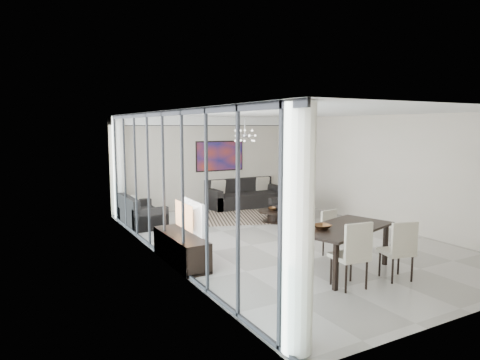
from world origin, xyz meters
TOP-DOWN VIEW (x-y plane):
  - room_shell at (0.46, 0.00)m, footprint 6.00×9.00m
  - window_wall at (-2.86, 0.00)m, footprint 0.37×8.95m
  - soffit at (0.00, 4.30)m, footprint 5.98×0.40m
  - painting at (0.50, 4.47)m, footprint 1.68×0.04m
  - chandelier at (0.30, 2.50)m, footprint 0.66×0.66m
  - rug at (0.45, 2.60)m, footprint 3.20×2.81m
  - coffee_table at (0.78, 1.68)m, footprint 0.91×0.91m
  - bowl_coffee at (0.75, 1.74)m, footprint 0.28×0.28m
  - sofa_main at (1.17, 4.08)m, footprint 2.46×1.01m
  - loveseat at (-2.55, 3.05)m, footprint 0.90×1.59m
  - armchair at (1.35, 1.66)m, footprint 0.99×1.03m
  - side_table at (-2.65, 4.15)m, footprint 0.41×0.41m
  - tv_console at (-2.76, -0.40)m, footprint 0.50×1.78m
  - television at (-2.60, -0.34)m, footprint 0.17×1.10m
  - dining_table at (-0.38, -2.28)m, footprint 2.19×1.53m
  - dining_chair_sw at (-0.84, -3.01)m, footprint 0.56×0.56m
  - dining_chair_se at (0.12, -3.11)m, footprint 0.58×0.58m
  - dining_chair_nw at (-0.80, -1.42)m, footprint 0.51×0.51m
  - dining_chair_ne at (0.09, -1.44)m, footprint 0.46×0.46m
  - bowl_dining at (-0.82, -2.21)m, footprint 0.31×0.31m

SIDE VIEW (x-z plane):
  - rug at x=0.45m, z-range 0.00..0.01m
  - coffee_table at x=0.78m, z-range 0.02..0.34m
  - loveseat at x=-2.55m, z-range -0.13..0.67m
  - armchair at x=1.35m, z-range -0.13..0.68m
  - tv_console at x=-2.76m, z-range 0.00..0.56m
  - sofa_main at x=1.17m, z-range -0.14..0.75m
  - bowl_coffee at x=0.75m, z-range 0.32..0.40m
  - side_table at x=-2.65m, z-range 0.10..0.67m
  - dining_chair_ne at x=0.09m, z-range 0.07..0.99m
  - dining_chair_nw at x=-0.80m, z-range 0.07..0.99m
  - dining_chair_se at x=0.12m, z-range 0.08..1.12m
  - dining_chair_sw at x=-0.84m, z-range 0.09..1.20m
  - dining_table at x=-0.38m, z-range 0.33..1.16m
  - bowl_dining at x=-0.82m, z-range 0.83..0.90m
  - television at x=-2.60m, z-range 0.56..1.19m
  - room_shell at x=0.46m, z-range 0.00..2.90m
  - window_wall at x=-2.86m, z-range 0.02..2.92m
  - painting at x=0.50m, z-range 1.16..2.14m
  - chandelier at x=0.30m, z-range 2.00..2.71m
  - soffit at x=0.00m, z-range 2.64..2.90m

